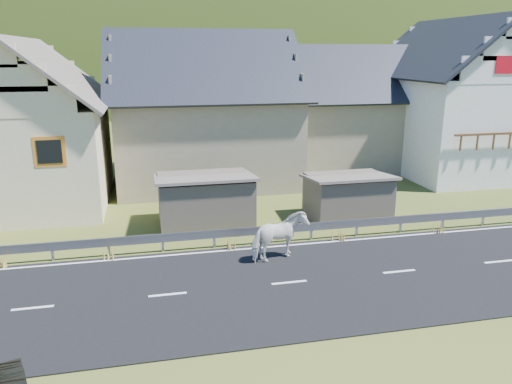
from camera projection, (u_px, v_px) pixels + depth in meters
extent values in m
plane|color=#2F3E18|center=(289.00, 284.00, 16.62)|extent=(160.00, 160.00, 0.00)
cube|color=black|center=(289.00, 283.00, 16.61)|extent=(60.00, 7.00, 0.04)
cube|color=silver|center=(289.00, 282.00, 16.61)|extent=(60.00, 6.60, 0.01)
cube|color=#93969B|center=(264.00, 230.00, 19.92)|extent=(28.00, 0.08, 0.34)
cube|color=#93969B|center=(52.00, 252.00, 18.34)|extent=(0.10, 0.06, 0.70)
cube|color=#93969B|center=(109.00, 248.00, 18.76)|extent=(0.10, 0.06, 0.70)
cube|color=#93969B|center=(163.00, 243.00, 19.17)|extent=(0.10, 0.06, 0.70)
cube|color=#93969B|center=(214.00, 239.00, 19.59)|extent=(0.10, 0.06, 0.70)
cube|color=#93969B|center=(264.00, 235.00, 20.00)|extent=(0.10, 0.06, 0.70)
cube|color=#93969B|center=(311.00, 232.00, 20.42)|extent=(0.10, 0.06, 0.70)
cube|color=#93969B|center=(357.00, 228.00, 20.83)|extent=(0.10, 0.06, 0.70)
cube|color=#93969B|center=(400.00, 225.00, 21.25)|extent=(0.10, 0.06, 0.70)
cube|color=#93969B|center=(443.00, 221.00, 21.66)|extent=(0.10, 0.06, 0.70)
cube|color=#93969B|center=(483.00, 218.00, 22.08)|extent=(0.10, 0.06, 0.70)
cube|color=brown|center=(205.00, 201.00, 22.02)|extent=(4.30, 3.30, 2.40)
cube|color=brown|center=(347.00, 198.00, 22.92)|extent=(3.80, 2.90, 2.20)
cube|color=#FFE8BC|center=(33.00, 154.00, 25.15)|extent=(7.00, 9.00, 5.00)
cube|color=orange|center=(50.00, 152.00, 21.01)|extent=(1.30, 0.12, 1.30)
cube|color=gray|center=(204.00, 138.00, 29.84)|extent=(10.00, 9.00, 5.00)
cube|color=gray|center=(348.00, 131.00, 33.85)|extent=(9.00, 8.00, 4.60)
cube|color=white|center=(454.00, 124.00, 32.09)|extent=(8.00, 10.00, 6.00)
cube|color=brown|center=(511.00, 133.00, 27.10)|extent=(6.80, 0.12, 0.12)
ellipsoid|color=#2A3910|center=(171.00, 126.00, 192.30)|extent=(440.00, 280.00, 260.00)
imported|color=white|center=(279.00, 237.00, 18.23)|extent=(1.64, 2.32, 1.79)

